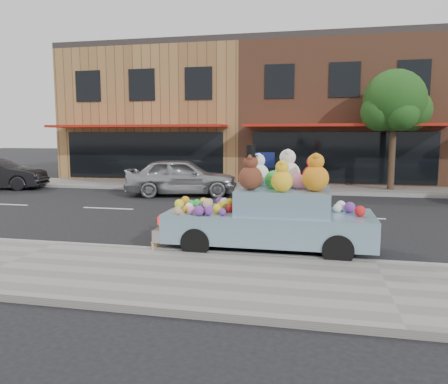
# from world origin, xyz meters

# --- Properties ---
(ground) EXTENTS (120.00, 120.00, 0.00)m
(ground) POSITION_xyz_m (0.00, 0.00, 0.00)
(ground) COLOR black
(ground) RESTS_ON ground
(near_sidewalk) EXTENTS (60.00, 3.00, 0.12)m
(near_sidewalk) POSITION_xyz_m (0.00, -6.50, 0.06)
(near_sidewalk) COLOR gray
(near_sidewalk) RESTS_ON ground
(far_sidewalk) EXTENTS (60.00, 3.00, 0.12)m
(far_sidewalk) POSITION_xyz_m (0.00, 6.50, 0.06)
(far_sidewalk) COLOR gray
(far_sidewalk) RESTS_ON ground
(near_kerb) EXTENTS (60.00, 0.12, 0.13)m
(near_kerb) POSITION_xyz_m (0.00, -5.00, 0.07)
(near_kerb) COLOR gray
(near_kerb) RESTS_ON ground
(far_kerb) EXTENTS (60.00, 0.12, 0.13)m
(far_kerb) POSITION_xyz_m (0.00, 5.00, 0.07)
(far_kerb) COLOR gray
(far_kerb) RESTS_ON ground
(storefront_left) EXTENTS (10.00, 9.80, 7.30)m
(storefront_left) POSITION_xyz_m (-10.00, 11.97, 3.64)
(storefront_left) COLOR #A27644
(storefront_left) RESTS_ON ground
(storefront_mid) EXTENTS (10.00, 9.80, 7.30)m
(storefront_mid) POSITION_xyz_m (0.00, 11.97, 3.64)
(storefront_mid) COLOR brown
(storefront_mid) RESTS_ON ground
(street_tree) EXTENTS (3.00, 2.70, 5.22)m
(street_tree) POSITION_xyz_m (2.03, 6.55, 3.69)
(street_tree) COLOR #38281C
(street_tree) RESTS_ON ground
(car_silver) EXTENTS (4.81, 2.81, 1.54)m
(car_silver) POSITION_xyz_m (-6.54, 3.60, 0.77)
(car_silver) COLOR #9FA0A4
(car_silver) RESTS_ON ground
(art_car) EXTENTS (4.49, 1.79, 2.27)m
(art_car) POSITION_xyz_m (-2.06, -4.26, 0.81)
(art_car) COLOR black
(art_car) RESTS_ON ground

